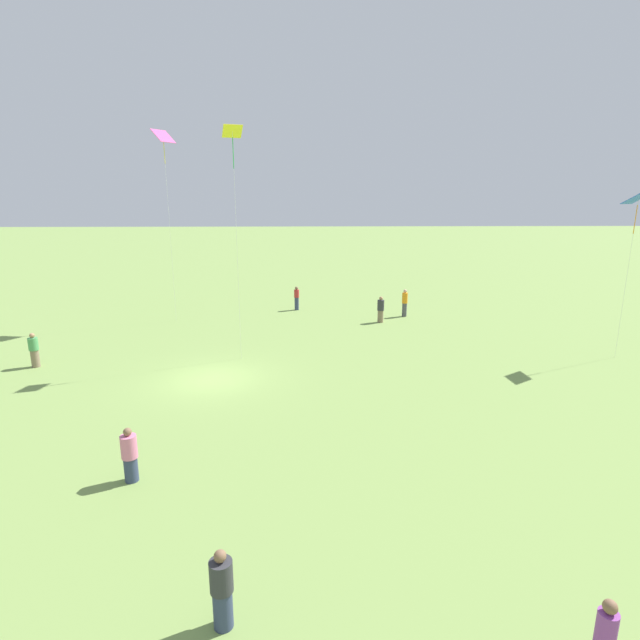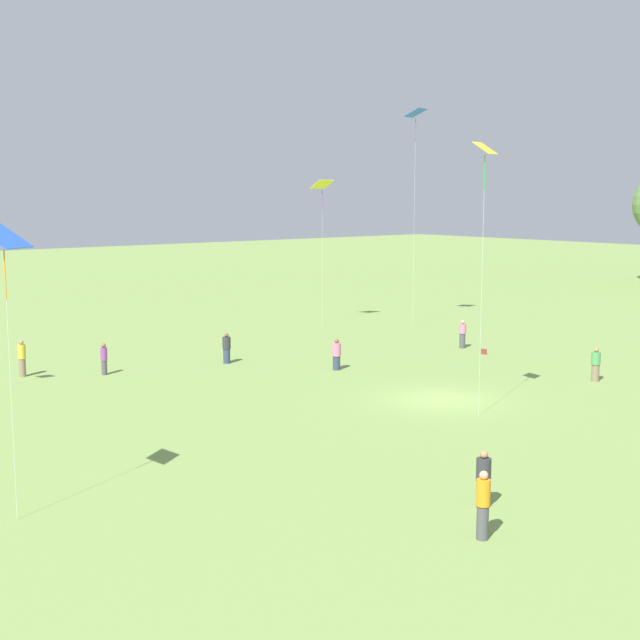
{
  "view_description": "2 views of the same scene",
  "coord_description": "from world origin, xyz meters",
  "px_view_note": "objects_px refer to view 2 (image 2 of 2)",
  "views": [
    {
      "loc": [
        -21.59,
        -4.3,
        8.11
      ],
      "look_at": [
        0.01,
        -4.93,
        2.75
      ],
      "focal_mm": 28.0,
      "sensor_mm": 36.0,
      "label": 1
    },
    {
      "loc": [
        27.06,
        -28.99,
        9.22
      ],
      "look_at": [
        -2.98,
        -4.64,
        3.75
      ],
      "focal_mm": 50.0,
      "sensor_mm": 36.0,
      "label": 2
    }
  ],
  "objects_px": {
    "person_1": "(22,358)",
    "picnic_bag_0": "(484,352)",
    "person_0": "(337,355)",
    "person_5": "(483,505)",
    "person_7": "(104,359)",
    "kite_0": "(3,242)",
    "kite_1": "(416,119)",
    "kite_5": "(322,187)",
    "person_2": "(483,480)",
    "person_4": "(227,348)",
    "kite_6": "(485,160)",
    "person_3": "(596,365)",
    "person_8": "(462,334)"
  },
  "relations": [
    {
      "from": "person_5",
      "to": "kite_5",
      "type": "height_order",
      "value": "kite_5"
    },
    {
      "from": "person_1",
      "to": "person_8",
      "type": "height_order",
      "value": "person_1"
    },
    {
      "from": "kite_0",
      "to": "person_2",
      "type": "bearing_deg",
      "value": -23.8
    },
    {
      "from": "person_7",
      "to": "kite_1",
      "type": "bearing_deg",
      "value": 68.99
    },
    {
      "from": "person_8",
      "to": "picnic_bag_0",
      "type": "height_order",
      "value": "person_8"
    },
    {
      "from": "person_4",
      "to": "person_7",
      "type": "height_order",
      "value": "person_4"
    },
    {
      "from": "person_3",
      "to": "person_4",
      "type": "relative_size",
      "value": 1.0
    },
    {
      "from": "kite_6",
      "to": "person_8",
      "type": "bearing_deg",
      "value": 72.85
    },
    {
      "from": "person_1",
      "to": "picnic_bag_0",
      "type": "relative_size",
      "value": 4.91
    },
    {
      "from": "person_1",
      "to": "person_3",
      "type": "height_order",
      "value": "person_1"
    },
    {
      "from": "person_4",
      "to": "kite_5",
      "type": "distance_m",
      "value": 17.48
    },
    {
      "from": "person_1",
      "to": "kite_1",
      "type": "xyz_separation_m",
      "value": [
        -0.24,
        28.19,
        13.4
      ]
    },
    {
      "from": "person_5",
      "to": "picnic_bag_0",
      "type": "bearing_deg",
      "value": -144.65
    },
    {
      "from": "kite_6",
      "to": "kite_5",
      "type": "bearing_deg",
      "value": 93.62
    },
    {
      "from": "picnic_bag_0",
      "to": "person_2",
      "type": "bearing_deg",
      "value": -49.44
    },
    {
      "from": "person_0",
      "to": "person_2",
      "type": "xyz_separation_m",
      "value": [
        18.73,
        -10.08,
        0.04
      ]
    },
    {
      "from": "kite_1",
      "to": "picnic_bag_0",
      "type": "distance_m",
      "value": 18.51
    },
    {
      "from": "person_7",
      "to": "kite_6",
      "type": "relative_size",
      "value": 0.15
    },
    {
      "from": "person_0",
      "to": "person_5",
      "type": "relative_size",
      "value": 0.88
    },
    {
      "from": "person_1",
      "to": "picnic_bag_0",
      "type": "height_order",
      "value": "person_1"
    },
    {
      "from": "person_4",
      "to": "picnic_bag_0",
      "type": "xyz_separation_m",
      "value": [
        7.03,
        13.19,
        -0.68
      ]
    },
    {
      "from": "person_3",
      "to": "kite_5",
      "type": "height_order",
      "value": "kite_5"
    },
    {
      "from": "person_8",
      "to": "kite_5",
      "type": "height_order",
      "value": "kite_5"
    },
    {
      "from": "person_2",
      "to": "kite_5",
      "type": "bearing_deg",
      "value": 10.69
    },
    {
      "from": "person_8",
      "to": "kite_6",
      "type": "xyz_separation_m",
      "value": [
        11.74,
        -12.05,
        9.75
      ]
    },
    {
      "from": "person_3",
      "to": "person_7",
      "type": "distance_m",
      "value": 24.85
    },
    {
      "from": "person_4",
      "to": "person_3",
      "type": "bearing_deg",
      "value": -152.63
    },
    {
      "from": "kite_6",
      "to": "person_3",
      "type": "bearing_deg",
      "value": 34.54
    },
    {
      "from": "person_1",
      "to": "person_7",
      "type": "bearing_deg",
      "value": 156.99
    },
    {
      "from": "person_0",
      "to": "kite_6",
      "type": "height_order",
      "value": "kite_6"
    },
    {
      "from": "person_3",
      "to": "kite_6",
      "type": "height_order",
      "value": "kite_6"
    },
    {
      "from": "person_3",
      "to": "kite_1",
      "type": "relative_size",
      "value": 0.11
    },
    {
      "from": "kite_5",
      "to": "kite_6",
      "type": "relative_size",
      "value": 0.9
    },
    {
      "from": "person_7",
      "to": "kite_0",
      "type": "bearing_deg",
      "value": -58.9
    },
    {
      "from": "person_2",
      "to": "person_3",
      "type": "height_order",
      "value": "person_2"
    },
    {
      "from": "person_7",
      "to": "kite_5",
      "type": "height_order",
      "value": "kite_5"
    },
    {
      "from": "person_7",
      "to": "kite_6",
      "type": "distance_m",
      "value": 22.03
    },
    {
      "from": "person_1",
      "to": "person_7",
      "type": "height_order",
      "value": "person_1"
    },
    {
      "from": "kite_0",
      "to": "picnic_bag_0",
      "type": "xyz_separation_m",
      "value": [
        -9.17,
        30.88,
        -7.77
      ]
    },
    {
      "from": "person_0",
      "to": "person_8",
      "type": "height_order",
      "value": "person_8"
    },
    {
      "from": "person_7",
      "to": "person_0",
      "type": "bearing_deg",
      "value": 30.51
    },
    {
      "from": "kite_5",
      "to": "kite_6",
      "type": "distance_m",
      "value": 26.74
    },
    {
      "from": "person_1",
      "to": "kite_6",
      "type": "distance_m",
      "value": 25.22
    },
    {
      "from": "person_2",
      "to": "person_4",
      "type": "bearing_deg",
      "value": 27.12
    },
    {
      "from": "person_0",
      "to": "kite_5",
      "type": "height_order",
      "value": "kite_5"
    },
    {
      "from": "person_5",
      "to": "kite_0",
      "type": "height_order",
      "value": "kite_0"
    },
    {
      "from": "person_0",
      "to": "person_1",
      "type": "distance_m",
      "value": 16.14
    },
    {
      "from": "person_3",
      "to": "person_8",
      "type": "height_order",
      "value": "person_3"
    },
    {
      "from": "person_2",
      "to": "person_5",
      "type": "distance_m",
      "value": 2.51
    },
    {
      "from": "kite_5",
      "to": "kite_6",
      "type": "xyz_separation_m",
      "value": [
        24.22,
        -11.28,
        0.9
      ]
    }
  ]
}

